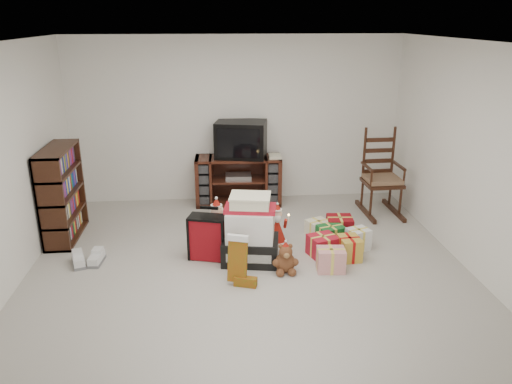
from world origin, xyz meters
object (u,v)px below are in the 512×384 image
at_px(crt_television, 241,139).
at_px(tv_stand, 238,180).
at_px(teddy_bear, 285,260).
at_px(mrs_claus_figurine, 217,229).
at_px(sneaker_pair, 88,260).
at_px(red_suitcase, 208,237).
at_px(rocking_chair, 380,183).
at_px(bookshelf, 62,195).
at_px(gift_pile, 250,234).
at_px(gift_cluster, 336,238).
at_px(santa_figurine, 277,228).

bearing_deg(crt_television, tv_stand, -143.19).
bearing_deg(teddy_bear, mrs_claus_figurine, 136.73).
bearing_deg(sneaker_pair, red_suitcase, -8.28).
bearing_deg(mrs_claus_figurine, red_suitcase, -111.77).
relative_size(rocking_chair, mrs_claus_figurine, 1.95).
bearing_deg(bookshelf, gift_pile, -21.17).
bearing_deg(rocking_chair, bookshelf, -174.87).
relative_size(gift_pile, sneaker_pair, 2.04).
distance_m(bookshelf, red_suitcase, 2.03).
bearing_deg(teddy_bear, rocking_chair, 46.34).
distance_m(rocking_chair, red_suitcase, 2.84).
bearing_deg(rocking_chair, gift_pile, -146.43).
bearing_deg(gift_cluster, teddy_bear, -143.43).
bearing_deg(gift_cluster, red_suitcase, -175.97).
distance_m(bookshelf, crt_television, 2.63).
xyz_separation_m(teddy_bear, crt_television, (-0.35, 2.28, 0.86)).
bearing_deg(santa_figurine, gift_pile, -128.81).
relative_size(rocking_chair, gift_pile, 1.59).
distance_m(rocking_chair, santa_figurine, 1.91).
relative_size(mrs_claus_figurine, gift_cluster, 0.54).
distance_m(red_suitcase, crt_television, 2.06).
bearing_deg(tv_stand, gift_pile, -87.10).
distance_m(mrs_claus_figurine, sneaker_pair, 1.56).
height_order(red_suitcase, sneaker_pair, red_suitcase).
xyz_separation_m(tv_stand, rocking_chair, (2.05, -0.53, 0.07)).
distance_m(bookshelf, gift_pile, 2.52).
distance_m(red_suitcase, gift_cluster, 1.59).
height_order(rocking_chair, teddy_bear, rocking_chair).
bearing_deg(gift_cluster, tv_stand, 122.93).
distance_m(tv_stand, sneaker_pair, 2.66).
xyz_separation_m(sneaker_pair, crt_television, (1.92, 1.88, 0.95)).
distance_m(teddy_bear, sneaker_pair, 2.31).
bearing_deg(gift_pile, crt_television, 98.90).
bearing_deg(mrs_claus_figurine, teddy_bear, -43.27).
bearing_deg(gift_cluster, mrs_claus_figurine, 173.28).
bearing_deg(santa_figurine, teddy_bear, -90.68).
bearing_deg(red_suitcase, teddy_bear, -10.24).
relative_size(bookshelf, sneaker_pair, 3.03).
xyz_separation_m(rocking_chair, mrs_claus_figurine, (-2.40, -1.02, -0.19)).
xyz_separation_m(red_suitcase, gift_cluster, (1.58, 0.11, -0.13)).
height_order(red_suitcase, teddy_bear, red_suitcase).
bearing_deg(red_suitcase, gift_cluster, 19.81).
height_order(bookshelf, sneaker_pair, bookshelf).
height_order(teddy_bear, crt_television, crt_television).
distance_m(bookshelf, rocking_chair, 4.39).
bearing_deg(rocking_chair, tv_stand, 163.91).
relative_size(santa_figurine, gift_cluster, 0.44).
bearing_deg(tv_stand, bookshelf, -153.62).
relative_size(rocking_chair, crt_television, 1.56).
height_order(gift_pile, gift_cluster, gift_pile).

